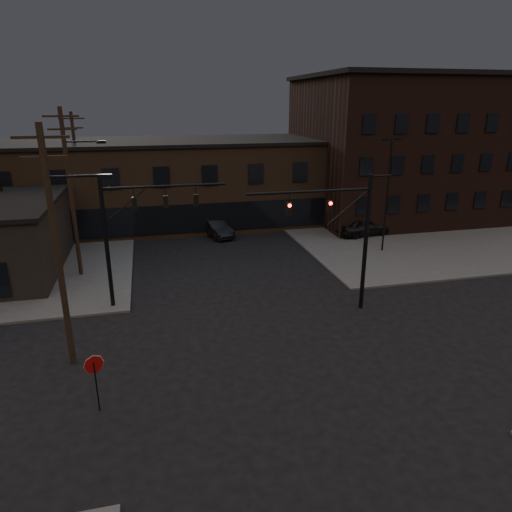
{
  "coord_description": "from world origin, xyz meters",
  "views": [
    {
      "loc": [
        -5.48,
        -18.38,
        11.72
      ],
      "look_at": [
        0.21,
        5.33,
        3.5
      ],
      "focal_mm": 32.0,
      "sensor_mm": 36.0,
      "label": 1
    }
  ],
  "objects_px": {
    "traffic_signal_far": "(128,226)",
    "parked_car_lot_a": "(363,226)",
    "stop_sign": "(95,370)",
    "traffic_signal_near": "(348,230)",
    "parked_car_lot_b": "(384,217)",
    "car_crossing": "(216,228)"
  },
  "relations": [
    {
      "from": "traffic_signal_near",
      "to": "stop_sign",
      "type": "distance_m",
      "value": 15.17
    },
    {
      "from": "stop_sign",
      "to": "parked_car_lot_a",
      "type": "xyz_separation_m",
      "value": [
        21.46,
        20.5,
        -0.85
      ]
    },
    {
      "from": "traffic_signal_near",
      "to": "parked_car_lot_b",
      "type": "height_order",
      "value": "traffic_signal_near"
    },
    {
      "from": "parked_car_lot_a",
      "to": "car_crossing",
      "type": "relative_size",
      "value": 1.05
    },
    {
      "from": "parked_car_lot_a",
      "to": "car_crossing",
      "type": "height_order",
      "value": "parked_car_lot_a"
    },
    {
      "from": "traffic_signal_far",
      "to": "parked_car_lot_a",
      "type": "bearing_deg",
      "value": 27.53
    },
    {
      "from": "stop_sign",
      "to": "parked_car_lot_b",
      "type": "bearing_deg",
      "value": 43.36
    },
    {
      "from": "traffic_signal_far",
      "to": "stop_sign",
      "type": "xyz_separation_m",
      "value": [
        -1.28,
        -9.99,
        -3.17
      ]
    },
    {
      "from": "traffic_signal_far",
      "to": "car_crossing",
      "type": "xyz_separation_m",
      "value": [
        7.11,
        13.91,
        -4.24
      ]
    },
    {
      "from": "traffic_signal_far",
      "to": "car_crossing",
      "type": "bearing_deg",
      "value": 62.91
    },
    {
      "from": "car_crossing",
      "to": "traffic_signal_far",
      "type": "bearing_deg",
      "value": -133.43
    },
    {
      "from": "stop_sign",
      "to": "car_crossing",
      "type": "relative_size",
      "value": 0.53
    },
    {
      "from": "parked_car_lot_b",
      "to": "traffic_signal_far",
      "type": "bearing_deg",
      "value": 139.82
    },
    {
      "from": "parked_car_lot_a",
      "to": "parked_car_lot_b",
      "type": "distance_m",
      "value": 5.49
    },
    {
      "from": "car_crossing",
      "to": "stop_sign",
      "type": "bearing_deg",
      "value": -125.71
    },
    {
      "from": "parked_car_lot_a",
      "to": "parked_car_lot_b",
      "type": "height_order",
      "value": "parked_car_lot_a"
    },
    {
      "from": "traffic_signal_far",
      "to": "car_crossing",
      "type": "height_order",
      "value": "traffic_signal_far"
    },
    {
      "from": "traffic_signal_near",
      "to": "stop_sign",
      "type": "xyz_separation_m",
      "value": [
        -13.36,
        -6.49,
        -3.09
      ]
    },
    {
      "from": "stop_sign",
      "to": "parked_car_lot_a",
      "type": "relative_size",
      "value": 0.5
    },
    {
      "from": "traffic_signal_far",
      "to": "parked_car_lot_b",
      "type": "relative_size",
      "value": 1.88
    },
    {
      "from": "traffic_signal_near",
      "to": "traffic_signal_far",
      "type": "distance_m",
      "value": 12.57
    },
    {
      "from": "traffic_signal_far",
      "to": "parked_car_lot_a",
      "type": "height_order",
      "value": "traffic_signal_far"
    }
  ]
}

